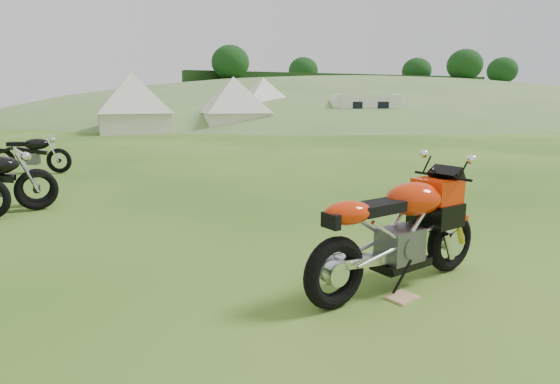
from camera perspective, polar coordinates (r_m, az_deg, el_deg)
name	(u,v)px	position (r m, az deg, el deg)	size (l,w,h in m)	color
ground	(322,239)	(5.57, 5.13, -5.68)	(120.00, 120.00, 0.00)	#225111
hillside	(351,115)	(51.99, 8.60, 9.29)	(80.00, 64.00, 8.00)	#56793D
hedgerow	(351,115)	(51.99, 8.60, 9.29)	(36.00, 1.20, 8.60)	black
sport_motorcycle	(399,223)	(4.12, 14.35, -3.70)	(1.93, 0.48, 1.16)	red
plywood_board	(402,297)	(4.08, 14.67, -12.32)	(0.25, 0.20, 0.02)	tan
vintage_moto_d	(30,153)	(11.76, -28.16, 4.21)	(1.72, 0.40, 0.91)	black
tent_left	(133,104)	(24.40, -17.52, 10.20)	(3.25, 3.25, 2.81)	beige
tent_mid	(234,105)	(24.99, -5.64, 10.57)	(3.15, 3.15, 2.73)	beige
tent_right	(263,104)	(27.93, -2.04, 10.73)	(3.21, 3.21, 2.78)	white
caravan	(367,112)	(26.39, 10.62, 9.56)	(4.05, 1.81, 1.90)	white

